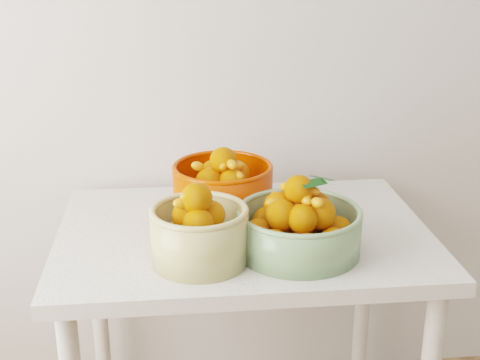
{
  "coord_description": "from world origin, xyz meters",
  "views": [
    {
      "loc": [
        -0.59,
        -0.04,
        1.5
      ],
      "look_at": [
        -0.43,
        1.53,
        0.92
      ],
      "focal_mm": 50.0,
      "sensor_mm": 36.0,
      "label": 1
    }
  ],
  "objects_px": {
    "table": "(244,261)",
    "bowl_cream": "(199,233)",
    "bowl_orange": "(223,189)",
    "bowl_green": "(298,226)"
  },
  "relations": [
    {
      "from": "table",
      "to": "bowl_orange",
      "type": "distance_m",
      "value": 0.21
    },
    {
      "from": "bowl_cream",
      "to": "bowl_green",
      "type": "distance_m",
      "value": 0.25
    },
    {
      "from": "bowl_green",
      "to": "bowl_orange",
      "type": "height_order",
      "value": "bowl_orange"
    },
    {
      "from": "table",
      "to": "bowl_cream",
      "type": "xyz_separation_m",
      "value": [
        -0.13,
        -0.18,
        0.17
      ]
    },
    {
      "from": "table",
      "to": "bowl_orange",
      "type": "relative_size",
      "value": 2.75
    },
    {
      "from": "bowl_cream",
      "to": "bowl_green",
      "type": "height_order",
      "value": "bowl_cream"
    },
    {
      "from": "table",
      "to": "bowl_cream",
      "type": "bearing_deg",
      "value": -125.82
    },
    {
      "from": "bowl_green",
      "to": "bowl_cream",
      "type": "bearing_deg",
      "value": -173.05
    },
    {
      "from": "bowl_cream",
      "to": "bowl_orange",
      "type": "distance_m",
      "value": 0.29
    },
    {
      "from": "table",
      "to": "bowl_green",
      "type": "bearing_deg",
      "value": -50.47
    }
  ]
}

